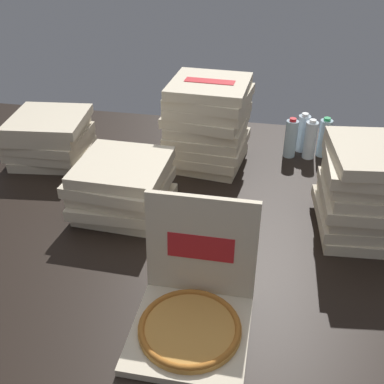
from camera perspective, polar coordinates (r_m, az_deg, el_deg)
name	(u,v)px	position (r m, az deg, el deg)	size (l,w,h in m)	color
ground_plane	(176,232)	(2.02, -1.94, -4.95)	(3.20, 2.40, 0.02)	black
open_pizza_box	(193,305)	(1.57, 0.13, -13.68)	(0.38, 0.42, 0.41)	beige
pizza_stack_center_far	(50,137)	(2.63, -16.99, 6.40)	(0.44, 0.43, 0.25)	beige
pizza_stack_center_near	(372,191)	(2.04, 21.09, 0.17)	(0.44, 0.43, 0.40)	beige
pizza_stack_left_near	(122,186)	(2.10, -8.53, 0.68)	(0.43, 0.42, 0.25)	beige
pizza_stack_left_mid	(208,124)	(2.43, 1.94, 8.34)	(0.44, 0.44, 0.45)	beige
water_bottle_0	(303,133)	(2.68, 13.39, 7.02)	(0.07, 0.07, 0.22)	silver
water_bottle_1	(291,138)	(2.60, 11.97, 6.43)	(0.07, 0.07, 0.22)	silver
water_bottle_2	(310,140)	(2.61, 14.24, 6.21)	(0.07, 0.07, 0.22)	white
water_bottle_3	(324,138)	(2.65, 15.85, 6.40)	(0.07, 0.07, 0.22)	silver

